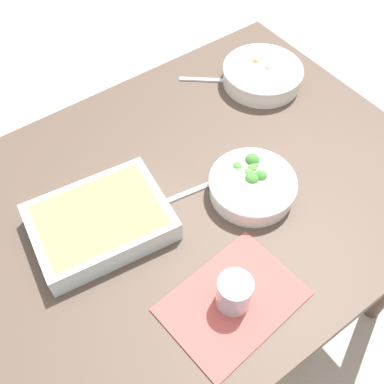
{
  "coord_description": "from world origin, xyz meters",
  "views": [
    {
      "loc": [
        0.39,
        0.54,
        1.64
      ],
      "look_at": [
        0.0,
        0.0,
        0.74
      ],
      "focal_mm": 43.15,
      "sensor_mm": 36.0,
      "label": 1
    }
  ],
  "objects_px": {
    "broccoli_bowl": "(252,185)",
    "stew_bowl": "(262,74)",
    "baking_dish": "(100,221)",
    "spoon_by_stew": "(217,80)",
    "drink_cup": "(234,294)",
    "fork_on_table": "(204,186)"
  },
  "relations": [
    {
      "from": "stew_bowl",
      "to": "baking_dish",
      "type": "distance_m",
      "value": 0.65
    },
    {
      "from": "drink_cup",
      "to": "spoon_by_stew",
      "type": "relative_size",
      "value": 0.58
    },
    {
      "from": "fork_on_table",
      "to": "spoon_by_stew",
      "type": "bearing_deg",
      "value": -132.64
    },
    {
      "from": "broccoli_bowl",
      "to": "spoon_by_stew",
      "type": "distance_m",
      "value": 0.42
    },
    {
      "from": "broccoli_bowl",
      "to": "baking_dish",
      "type": "distance_m",
      "value": 0.36
    },
    {
      "from": "spoon_by_stew",
      "to": "drink_cup",
      "type": "bearing_deg",
      "value": 54.71
    },
    {
      "from": "baking_dish",
      "to": "spoon_by_stew",
      "type": "distance_m",
      "value": 0.59
    },
    {
      "from": "baking_dish",
      "to": "spoon_by_stew",
      "type": "xyz_separation_m",
      "value": [
        -0.53,
        -0.25,
        -0.03
      ]
    },
    {
      "from": "stew_bowl",
      "to": "drink_cup",
      "type": "xyz_separation_m",
      "value": [
        0.5,
        0.48,
        0.01
      ]
    },
    {
      "from": "spoon_by_stew",
      "to": "fork_on_table",
      "type": "xyz_separation_m",
      "value": [
        0.27,
        0.29,
        -0.0
      ]
    },
    {
      "from": "spoon_by_stew",
      "to": "stew_bowl",
      "type": "bearing_deg",
      "value": 140.47
    },
    {
      "from": "stew_bowl",
      "to": "drink_cup",
      "type": "relative_size",
      "value": 2.74
    },
    {
      "from": "stew_bowl",
      "to": "fork_on_table",
      "type": "relative_size",
      "value": 1.31
    },
    {
      "from": "drink_cup",
      "to": "spoon_by_stew",
      "type": "bearing_deg",
      "value": -125.29
    },
    {
      "from": "fork_on_table",
      "to": "stew_bowl",
      "type": "bearing_deg",
      "value": -150.24
    },
    {
      "from": "baking_dish",
      "to": "fork_on_table",
      "type": "distance_m",
      "value": 0.27
    },
    {
      "from": "broccoli_bowl",
      "to": "stew_bowl",
      "type": "bearing_deg",
      "value": -134.52
    },
    {
      "from": "stew_bowl",
      "to": "spoon_by_stew",
      "type": "xyz_separation_m",
      "value": [
        0.1,
        -0.08,
        -0.03
      ]
    },
    {
      "from": "drink_cup",
      "to": "baking_dish",
      "type": "bearing_deg",
      "value": -67.35
    },
    {
      "from": "baking_dish",
      "to": "fork_on_table",
      "type": "xyz_separation_m",
      "value": [
        -0.26,
        0.04,
        -0.03
      ]
    },
    {
      "from": "baking_dish",
      "to": "spoon_by_stew",
      "type": "relative_size",
      "value": 2.22
    },
    {
      "from": "spoon_by_stew",
      "to": "fork_on_table",
      "type": "height_order",
      "value": "spoon_by_stew"
    }
  ]
}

